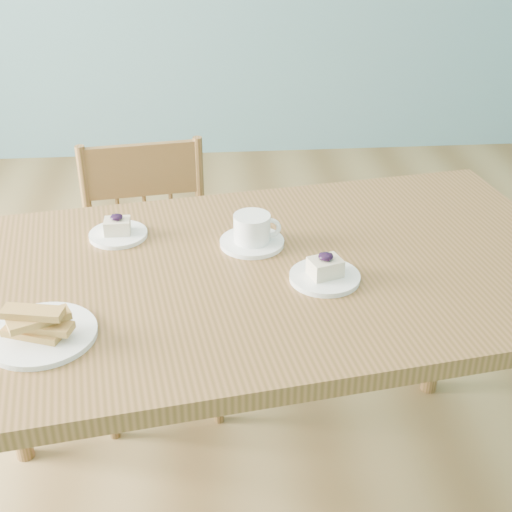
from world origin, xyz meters
TOP-DOWN VIEW (x-y plane):
  - dining_table at (0.39, -0.23)m, footprint 1.57×1.05m
  - dining_chair at (0.08, 0.29)m, footprint 0.43×0.42m
  - cheesecake_plate_near at (0.51, -0.30)m, footprint 0.16×0.16m
  - cheesecake_plate_far at (0.04, -0.06)m, footprint 0.14×0.14m
  - coffee_cup at (0.37, -0.12)m, footprint 0.16×0.16m
  - biscotti_plate at (-0.07, -0.47)m, footprint 0.22×0.22m

SIDE VIEW (x-z plane):
  - dining_chair at x=0.08m, z-range 0.01..0.86m
  - dining_table at x=0.39m, z-range 0.31..1.10m
  - cheesecake_plate_far at x=0.04m, z-range 0.77..0.83m
  - cheesecake_plate_near at x=0.51m, z-range 0.77..0.83m
  - biscotti_plate at x=-0.07m, z-range 0.77..0.84m
  - coffee_cup at x=0.37m, z-range 0.78..0.85m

